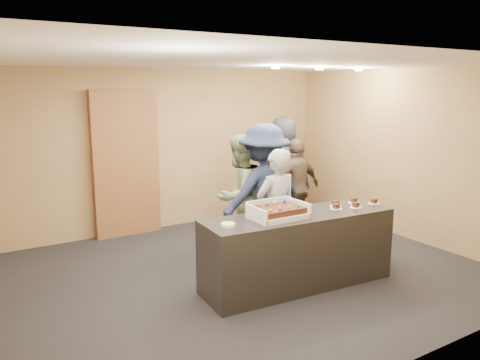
% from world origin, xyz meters
% --- Properties ---
extents(room, '(6.04, 6.00, 2.70)m').
position_xyz_m(room, '(0.00, 0.00, 1.35)').
color(room, black).
rests_on(room, ground).
extents(serving_counter, '(2.44, 0.87, 0.90)m').
position_xyz_m(serving_counter, '(0.33, -0.66, 0.45)').
color(serving_counter, black).
rests_on(serving_counter, floor).
extents(storage_cabinet, '(1.07, 0.15, 2.36)m').
position_xyz_m(storage_cabinet, '(-0.77, 2.41, 1.18)').
color(storage_cabinet, brown).
rests_on(storage_cabinet, floor).
extents(cake_box, '(0.64, 0.44, 0.19)m').
position_xyz_m(cake_box, '(0.03, -0.64, 0.94)').
color(cake_box, white).
rests_on(cake_box, serving_counter).
extents(sheet_cake, '(0.55, 0.38, 0.11)m').
position_xyz_m(sheet_cake, '(0.03, -0.66, 1.00)').
color(sheet_cake, '#35190C').
rests_on(sheet_cake, cake_box).
extents(plate_stack, '(0.16, 0.16, 0.04)m').
position_xyz_m(plate_stack, '(-0.65, -0.66, 0.92)').
color(plate_stack, white).
rests_on(plate_stack, serving_counter).
extents(slice_a, '(0.15, 0.15, 0.07)m').
position_xyz_m(slice_a, '(0.89, -0.71, 0.92)').
color(slice_a, white).
rests_on(slice_a, serving_counter).
extents(slice_b, '(0.15, 0.15, 0.07)m').
position_xyz_m(slice_b, '(0.99, -0.59, 0.92)').
color(slice_b, white).
rests_on(slice_b, serving_counter).
extents(slice_c, '(0.15, 0.15, 0.07)m').
position_xyz_m(slice_c, '(1.15, -0.79, 0.92)').
color(slice_c, white).
rests_on(slice_c, serving_counter).
extents(slice_d, '(0.15, 0.15, 0.07)m').
position_xyz_m(slice_d, '(1.30, -0.61, 0.92)').
color(slice_d, white).
rests_on(slice_d, serving_counter).
extents(slice_e, '(0.15, 0.15, 0.07)m').
position_xyz_m(slice_e, '(1.50, -0.77, 0.92)').
color(slice_e, white).
rests_on(slice_e, serving_counter).
extents(person_server_grey, '(0.61, 0.42, 1.64)m').
position_xyz_m(person_server_grey, '(0.33, -0.21, 0.82)').
color(person_server_grey, '#949498').
rests_on(person_server_grey, floor).
extents(person_sage_man, '(1.03, 0.91, 1.76)m').
position_xyz_m(person_sage_man, '(0.27, 0.59, 0.88)').
color(person_sage_man, gray).
rests_on(person_sage_man, floor).
extents(person_navy_man, '(1.29, 0.79, 1.93)m').
position_xyz_m(person_navy_man, '(0.43, 0.21, 0.96)').
color(person_navy_man, '#1E2944').
rests_on(person_navy_man, floor).
extents(person_brown_extra, '(0.97, 0.48, 1.60)m').
position_xyz_m(person_brown_extra, '(1.55, 0.91, 0.80)').
color(person_brown_extra, brown).
rests_on(person_brown_extra, floor).
extents(person_dark_suit, '(1.12, 1.05, 1.92)m').
position_xyz_m(person_dark_suit, '(1.78, 1.57, 0.96)').
color(person_dark_suit, '#26262B').
rests_on(person_dark_suit, floor).
extents(ceiling_spotlights, '(1.72, 0.12, 0.03)m').
position_xyz_m(ceiling_spotlights, '(1.60, 0.50, 2.67)').
color(ceiling_spotlights, '#FFEAC6').
rests_on(ceiling_spotlights, ceiling).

